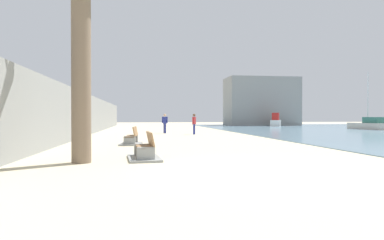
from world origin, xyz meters
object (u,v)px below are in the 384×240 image
at_px(person_standing, 165,122).
at_px(person_walking, 194,122).
at_px(boat_mid_bay, 276,121).
at_px(boat_far_left, 370,125).
at_px(bench_near, 145,153).
at_px(bench_far, 132,140).

bearing_deg(person_standing, person_walking, -44.82).
xyz_separation_m(boat_mid_bay, boat_far_left, (5.58, -14.44, -0.19)).
bearing_deg(boat_far_left, person_standing, -168.30).
distance_m(bench_near, bench_far, 6.55).
height_order(boat_mid_bay, boat_far_left, boat_far_left).
distance_m(bench_near, boat_mid_bay, 43.20).
xyz_separation_m(person_standing, boat_far_left, (24.22, 5.01, -0.45)).
bearing_deg(boat_far_left, bench_near, -138.10).
height_order(bench_near, boat_mid_bay, boat_mid_bay).
xyz_separation_m(bench_near, boat_far_left, (26.20, 23.51, 0.36)).
bearing_deg(boat_far_left, bench_far, -147.67).
distance_m(person_walking, boat_far_left, 23.09).
bearing_deg(bench_near, boat_mid_bay, 61.48).
relative_size(bench_far, person_walking, 1.23).
bearing_deg(person_walking, boat_mid_bay, 53.18).
bearing_deg(bench_far, person_standing, 77.62).
distance_m(bench_near, boat_far_left, 35.20).
xyz_separation_m(person_walking, boat_mid_bay, (16.31, 21.78, -0.26)).
xyz_separation_m(bench_near, person_standing, (1.98, 18.50, 0.81)).
relative_size(bench_near, boat_mid_bay, 0.45).
bearing_deg(person_walking, bench_far, -117.21).
distance_m(person_standing, boat_far_left, 24.74).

